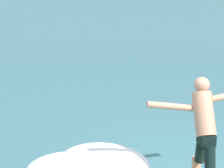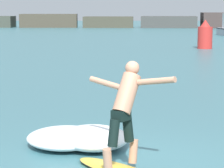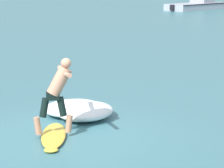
# 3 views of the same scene
# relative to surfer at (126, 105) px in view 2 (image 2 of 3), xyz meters

# --- Properties ---
(rock_jetty_breakwater) EXTENTS (61.72, 5.05, 6.08)m
(rock_jetty_breakwater) POSITION_rel_surfer_xyz_m (11.45, 62.14, -0.14)
(rock_jetty_breakwater) COLOR #3C4138
(rock_jetty_breakwater) RESTS_ON ground
(surfer) EXTENTS (1.35, 1.08, 1.61)m
(surfer) POSITION_rel_surfer_xyz_m (0.00, 0.00, 0.00)
(surfer) COLOR tan
(surfer) RESTS_ON surfboard
(channel_marker_buoy) EXTENTS (0.92, 0.92, 1.80)m
(channel_marker_buoy) POSITION_rel_surfer_xyz_m (4.41, 25.40, -0.24)
(channel_marker_buoy) COLOR red
(channel_marker_buoy) RESTS_ON ground
(wave_foam_at_tail) EXTENTS (1.63, 1.75, 0.31)m
(wave_foam_at_tail) POSITION_rel_surfer_xyz_m (-1.13, 1.49, -0.89)
(wave_foam_at_tail) COLOR white
(wave_foam_at_tail) RESTS_ON ground
(wave_foam_at_nose) EXTENTS (1.53, 1.70, 0.37)m
(wave_foam_at_nose) POSITION_rel_surfer_xyz_m (-0.60, 1.40, -0.86)
(wave_foam_at_nose) COLOR white
(wave_foam_at_nose) RESTS_ON ground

